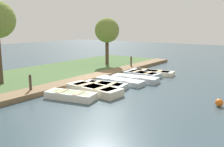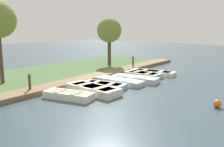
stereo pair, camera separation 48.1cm
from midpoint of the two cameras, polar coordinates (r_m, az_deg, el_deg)
name	(u,v)px [view 2 (the right image)]	position (r m, az deg, el deg)	size (l,w,h in m)	color
ground_plane	(108,81)	(17.56, -0.21, -1.74)	(80.00, 80.00, 0.00)	#384C56
shore_bank	(61,72)	(20.94, -11.03, 0.33)	(8.00, 24.00, 0.16)	#476638
dock_walkway	(94,77)	(18.34, -3.37, -0.79)	(1.36, 23.06, 0.27)	brown
rowboat_0	(69,95)	(13.47, -8.86, -4.88)	(2.87, 1.58, 0.40)	silver
rowboat_1	(93,89)	(14.44, -3.46, -3.61)	(3.50, 1.44, 0.44)	beige
rowboat_2	(104,85)	(15.57, -1.00, -2.72)	(2.95, 1.64, 0.35)	#B2BCC1
rowboat_3	(120,81)	(16.72, 2.60, -1.78)	(3.36, 1.07, 0.35)	#B2BCC1
rowboat_4	(135,79)	(17.47, 6.10, -1.21)	(3.37, 1.41, 0.39)	#B2BCC1
rowboat_5	(143,75)	(19.01, 7.85, -0.26)	(2.74, 1.34, 0.40)	#B2BCC1
rowboat_6	(153,72)	(20.16, 10.05, 0.23)	(3.57, 1.52, 0.35)	beige
mooring_post_near	(30,84)	(14.83, -17.41, -2.28)	(0.14, 0.14, 1.15)	#47382D
mooring_post_far	(133,63)	(22.52, 5.43, 2.50)	(0.14, 0.14, 1.15)	#47382D
buoy	(217,104)	(13.02, 23.93, -6.31)	(0.38, 0.38, 0.38)	orange
park_tree_left	(109,31)	(24.07, -0.04, 9.74)	(2.33, 2.33, 4.58)	#4C3828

